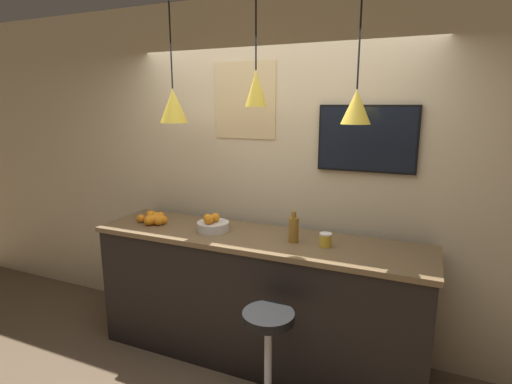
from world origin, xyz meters
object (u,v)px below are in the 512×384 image
Objects in this scene: bar_stool at (268,351)px; spread_jar at (326,240)px; mounted_tv at (367,139)px; fruit_bowl at (213,225)px; juice_bottle at (294,229)px.

bar_stool is 0.85m from spread_jar.
mounted_tv is at bearing 66.40° from bar_stool.
mounted_tv is (1.11, 0.39, 0.69)m from fruit_bowl.
bar_stool is 1.66m from mounted_tv.
juice_bottle is at bearing 0.48° from fruit_bowl.
fruit_bowl is 1.10× the size of juice_bottle.
mounted_tv is at bearing 19.51° from fruit_bowl.
bar_stool is 0.86m from juice_bottle.
juice_bottle is 0.87m from mounted_tv.
juice_bottle is 0.25m from spread_jar.
juice_bottle reaches higher than bar_stool.
mounted_tv is at bearing 41.96° from juice_bottle.
spread_jar reaches higher than bar_stool.
juice_bottle is (-0.02, 0.55, 0.66)m from bar_stool.
bar_stool is 3.23× the size of juice_bottle.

